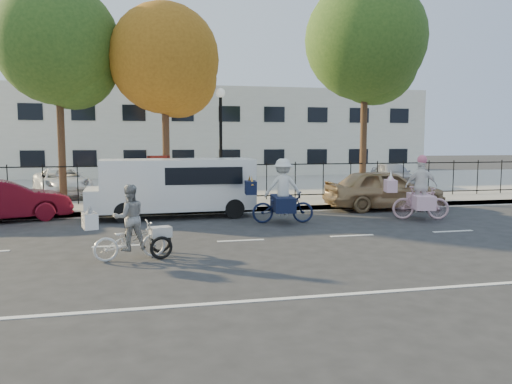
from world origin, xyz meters
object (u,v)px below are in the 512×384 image
object	(u,v)px
zebra_trike	(130,231)
lot_car_b	(62,182)
red_sedan	(2,201)
lot_car_c	(137,176)
bull_bike	(282,197)
unicorn_bike	(420,196)
white_van	(175,185)
gold_sedan	(384,189)
lamppost	(221,125)
lot_car_d	(393,174)

from	to	relation	value
zebra_trike	lot_car_b	xyz separation A→B (m)	(-3.18, 11.71, 0.13)
red_sedan	lot_car_c	world-z (taller)	lot_car_c
bull_bike	unicorn_bike	bearing A→B (deg)	-87.34
white_van	red_sedan	distance (m)	5.32
white_van	lot_car_b	size ratio (longest dim) A/B	1.26
gold_sedan	white_van	bearing A→B (deg)	92.83
white_van	lamppost	bearing A→B (deg)	50.17
lamppost	white_van	world-z (taller)	lamppost
red_sedan	gold_sedan	size ratio (longest dim) A/B	0.92
gold_sedan	lot_car_b	bearing A→B (deg)	65.75
gold_sedan	lot_car_d	bearing A→B (deg)	-28.40
lamppost	lot_car_d	distance (m)	10.58
lamppost	lot_car_d	world-z (taller)	lamppost
unicorn_bike	gold_sedan	size ratio (longest dim) A/B	0.48
unicorn_bike	red_sedan	world-z (taller)	unicorn_bike
lamppost	lot_car_b	bearing A→B (deg)	151.16
lamppost	zebra_trike	distance (m)	9.15
white_van	bull_bike	bearing A→B (deg)	-33.72
gold_sedan	lot_car_c	bearing A→B (deg)	54.19
zebra_trike	red_sedan	size ratio (longest dim) A/B	0.47
unicorn_bike	lot_car_b	xyz separation A→B (m)	(-12.03, 8.19, -0.01)
lamppost	red_sedan	bearing A→B (deg)	-162.28
red_sedan	lot_car_c	bearing A→B (deg)	-48.53
unicorn_bike	gold_sedan	distance (m)	2.40
unicorn_bike	lot_car_c	bearing A→B (deg)	60.16
lamppost	red_sedan	xyz separation A→B (m)	(-7.20, -2.30, -2.45)
unicorn_bike	white_van	bearing A→B (deg)	89.60
white_van	gold_sedan	size ratio (longest dim) A/B	1.26
white_van	lot_car_b	world-z (taller)	white_van
gold_sedan	red_sedan	bearing A→B (deg)	91.51
zebra_trike	unicorn_bike	bearing A→B (deg)	-82.65
white_van	lot_car_d	xyz separation A→B (m)	(11.32, 6.70, -0.27)
white_van	gold_sedan	xyz separation A→B (m)	(7.56, 0.17, -0.32)
gold_sedan	lot_car_d	size ratio (longest dim) A/B	1.16
red_sedan	gold_sedan	world-z (taller)	gold_sedan
bull_bike	red_sedan	bearing A→B (deg)	82.89
zebra_trike	bull_bike	xyz separation A→B (m)	(4.39, 3.84, 0.17)
bull_bike	red_sedan	xyz separation A→B (m)	(-8.43, 2.08, -0.13)
lamppost	lot_car_d	xyz separation A→B (m)	(9.42, 4.23, -2.33)
unicorn_bike	bull_bike	bearing A→B (deg)	101.85
red_sedan	lot_car_b	world-z (taller)	lot_car_b
white_van	lot_car_c	bearing A→B (deg)	98.68
lot_car_b	unicorn_bike	bearing A→B (deg)	-51.18
unicorn_bike	white_van	distance (m)	7.92
lot_car_b	lot_car_c	size ratio (longest dim) A/B	0.98
lamppost	gold_sedan	world-z (taller)	lamppost
unicorn_bike	gold_sedan	xyz separation A→B (m)	(-0.03, 2.40, -0.03)
unicorn_bike	lot_car_b	bearing A→B (deg)	71.71
lamppost	red_sedan	world-z (taller)	lamppost
bull_bike	gold_sedan	distance (m)	4.90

